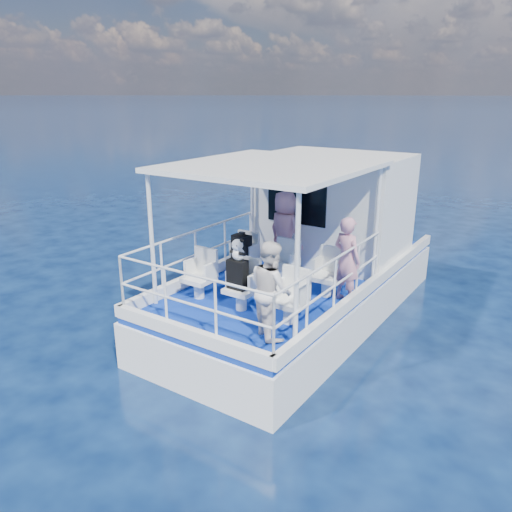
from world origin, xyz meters
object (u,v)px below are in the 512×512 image
Objects in this scene: passenger_port_fwd at (285,232)px; backpack_center at (237,274)px; passenger_stbd_aft at (271,289)px; panda at (238,249)px.

backpack_center is (0.35, -2.06, -0.18)m from passenger_port_fwd.
panda is (-0.90, 0.45, 0.33)m from passenger_stbd_aft.
backpack_center is 1.34× the size of panda.
backpack_center is at bearing -139.27° from panda.
passenger_port_fwd is at bearing 99.99° from panda.
passenger_port_fwd is at bearing 99.60° from backpack_center.
backpack_center is at bearing 115.08° from passenger_port_fwd.
panda is at bearing 115.46° from passenger_port_fwd.
passenger_port_fwd is 2.10m from backpack_center.
passenger_stbd_aft is 1.05m from panda.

